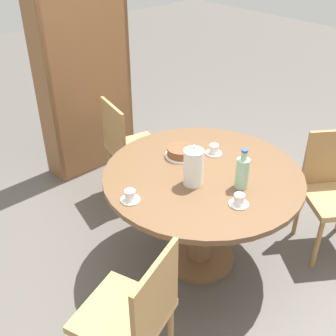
{
  "coord_description": "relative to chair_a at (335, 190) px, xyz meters",
  "views": [
    {
      "loc": [
        -1.69,
        -1.53,
        2.21
      ],
      "look_at": [
        0.0,
        0.34,
        0.63
      ],
      "focal_mm": 45.0,
      "sensor_mm": 36.0,
      "label": 1
    }
  ],
  "objects": [
    {
      "name": "water_bottle",
      "position": [
        -0.78,
        0.25,
        0.37
      ],
      "size": [
        0.08,
        0.08,
        0.26
      ],
      "color": "#99C6A3",
      "rests_on": "dining_table"
    },
    {
      "name": "dining_table",
      "position": [
        -0.83,
        0.51,
        0.1
      ],
      "size": [
        1.29,
        1.29,
        0.75
      ],
      "color": "brown",
      "rests_on": "ground_plane"
    },
    {
      "name": "cup_a",
      "position": [
        -0.92,
        0.14,
        0.29
      ],
      "size": [
        0.12,
        0.12,
        0.07
      ],
      "color": "silver",
      "rests_on": "dining_table"
    },
    {
      "name": "bookshelf",
      "position": [
        -0.64,
        2.17,
        0.34
      ],
      "size": [
        0.84,
        0.28,
        1.69
      ],
      "rotation": [
        0.0,
        0.0,
        3.14
      ],
      "color": "brown",
      "rests_on": "ground_plane"
    },
    {
      "name": "chair_a",
      "position": [
        0.0,
        0.0,
        0.0
      ],
      "size": [
        0.59,
        0.59,
        0.89
      ],
      "rotation": [
        0.0,
        0.0,
        5.67
      ],
      "color": "#A87A47",
      "rests_on": "ground_plane"
    },
    {
      "name": "chair_b",
      "position": [
        -0.69,
        1.48,
        0.0
      ],
      "size": [
        0.5,
        0.5,
        0.89
      ],
      "rotation": [
        0.0,
        0.0,
        7.65
      ],
      "color": "#A87A47",
      "rests_on": "ground_plane"
    },
    {
      "name": "cup_b",
      "position": [
        -1.36,
        0.59,
        0.29
      ],
      "size": [
        0.12,
        0.12,
        0.07
      ],
      "color": "silver",
      "rests_on": "dining_table"
    },
    {
      "name": "ground_plane",
      "position": [
        -0.83,
        0.51,
        -0.49
      ],
      "size": [
        14.0,
        14.0,
        0.0
      ],
      "primitive_type": "plane",
      "color": "#56514C"
    },
    {
      "name": "chair_c",
      "position": [
        -1.73,
        0.12,
        0.0
      ],
      "size": [
        0.54,
        0.54,
        0.89
      ],
      "rotation": [
        0.0,
        0.0,
        9.78
      ],
      "color": "#A87A47",
      "rests_on": "ground_plane"
    },
    {
      "name": "cake_main",
      "position": [
        -0.8,
        0.76,
        0.29
      ],
      "size": [
        0.21,
        0.21,
        0.07
      ],
      "color": "white",
      "rests_on": "dining_table"
    },
    {
      "name": "coffee_pot",
      "position": [
        -0.97,
        0.47,
        0.39
      ],
      "size": [
        0.12,
        0.12,
        0.27
      ],
      "color": "white",
      "rests_on": "dining_table"
    },
    {
      "name": "cup_c",
      "position": [
        -0.6,
        0.63,
        0.29
      ],
      "size": [
        0.12,
        0.12,
        0.07
      ],
      "color": "silver",
      "rests_on": "dining_table"
    }
  ]
}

